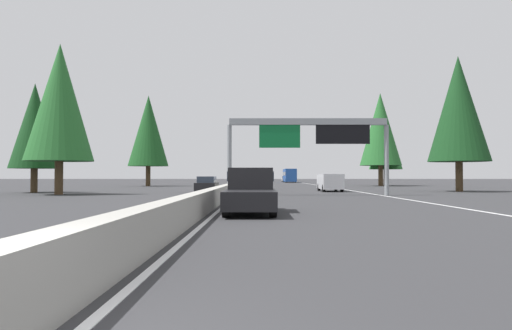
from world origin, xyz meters
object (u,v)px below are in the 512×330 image
minivan_far_left (330,182)px  conifer_right_far (380,129)px  oncoming_near (207,185)px  conifer_left_foreground (60,102)px  sedan_far_center (256,184)px  conifer_left_mid (148,131)px  pickup_mid_left (251,190)px  conifer_right_near (458,109)px  sign_gantry_overhead (310,134)px  bus_near_right (290,175)px  conifer_right_mid (385,141)px  conifer_left_near (35,126)px  sedan_mid_right (285,179)px

minivan_far_left → conifer_right_far: conifer_right_far is taller
oncoming_near → conifer_left_foreground: (-4.31, 11.61, 6.85)m
sedan_far_center → conifer_left_mid: conifer_left_mid is taller
oncoming_near → pickup_mid_left: bearing=11.0°
pickup_mid_left → oncoming_near: (22.43, 4.35, -0.23)m
oncoming_near → conifer_right_near: conifer_right_near is taller
minivan_far_left → oncoming_near: 12.16m
minivan_far_left → conifer_right_near: 14.37m
sedan_far_center → sign_gantry_overhead: bearing=-161.6°
sign_gantry_overhead → conifer_left_mid: (31.92, 20.44, 3.41)m
bus_near_right → conifer_right_mid: size_ratio=0.99×
minivan_far_left → conifer_left_mid: bearing=45.6°
sign_gantry_overhead → conifer_left_near: (5.83, 24.54, 1.29)m
minivan_far_left → oncoming_near: minivan_far_left is taller
sedan_far_center → conifer_left_near: size_ratio=0.44×
pickup_mid_left → conifer_right_far: 53.60m
oncoming_near → conifer_left_foreground: 14.15m
oncoming_near → conifer_right_mid: size_ratio=0.38×
conifer_right_near → conifer_right_mid: size_ratio=1.14×
minivan_far_left → conifer_right_near: bearing=-91.5°
bus_near_right → conifer_right_mid: 37.79m
bus_near_right → oncoming_near: bus_near_right is taller
sign_gantry_overhead → sedan_far_center: sign_gantry_overhead is taller
conifer_right_mid → conifer_left_near: (-30.23, 40.44, -0.98)m
oncoming_near → conifer_left_near: (0.13, 15.82, 5.40)m
sign_gantry_overhead → conifer_right_mid: 39.47m
oncoming_near → conifer_left_mid: 29.69m
sign_gantry_overhead → oncoming_near: bearing=56.9°
sign_gantry_overhead → sedan_mid_right: (84.08, -2.92, -4.11)m
minivan_far_left → conifer_left_foreground: bearing=108.2°
sedan_mid_right → conifer_right_far: (-51.15, -11.37, 7.83)m
conifer_right_near → conifer_left_mid: (23.20, 35.88, 0.15)m
minivan_far_left → conifer_left_mid: (22.87, 23.39, 7.25)m
bus_near_right → sedan_mid_right: (12.83, 0.28, -1.03)m
conifer_right_far → conifer_right_mid: bearing=-27.3°
pickup_mid_left → conifer_right_mid: (52.80, -20.28, 6.14)m
conifer_right_near → conifer_left_near: 40.14m
bus_near_right → conifer_left_near: 71.19m
conifer_right_far → pickup_mid_left: bearing=159.4°
sedan_far_center → sedan_mid_right: 71.51m
pickup_mid_left → sedan_far_center: 29.68m
oncoming_near → conifer_left_near: bearing=-90.5°
conifer_right_far → conifer_left_foreground: size_ratio=1.13×
conifer_right_mid → conifer_right_far: bearing=152.7°
sign_gantry_overhead → conifer_left_near: conifer_left_near is taller
sign_gantry_overhead → minivan_far_left: bearing=-18.1°
sign_gantry_overhead → conifer_left_mid: size_ratio=0.94×
conifer_right_near → conifer_left_foreground: 36.53m
conifer_left_near → bus_near_right: bearing=-23.0°
bus_near_right → oncoming_near: 66.63m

